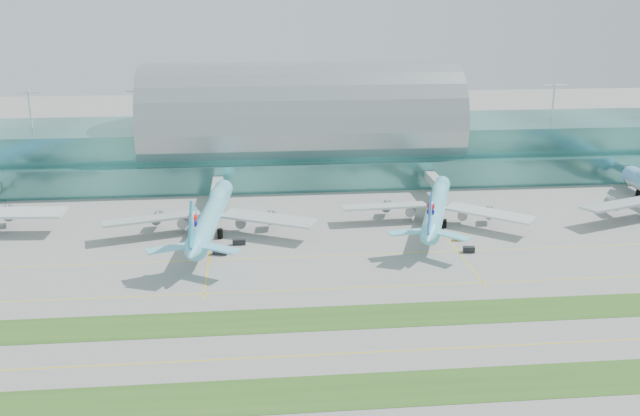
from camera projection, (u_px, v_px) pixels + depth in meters
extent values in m
plane|color=gray|center=(345.00, 322.00, 155.91)|extent=(700.00, 700.00, 0.00)
cube|color=#3D7A75|center=(301.00, 148.00, 276.41)|extent=(340.00, 42.00, 20.00)
cube|color=#3D7A75|center=(306.00, 176.00, 255.10)|extent=(340.00, 8.00, 10.00)
ellipsoid|color=#9EA5A8|center=(301.00, 123.00, 273.42)|extent=(340.00, 46.20, 16.17)
cylinder|color=white|center=(301.00, 102.00, 271.03)|extent=(0.80, 0.80, 16.00)
cube|color=#B2B7B7|center=(218.00, 186.00, 241.60)|extent=(3.50, 22.00, 3.00)
cylinder|color=black|center=(217.00, 204.00, 233.14)|extent=(1.00, 1.00, 4.00)
cube|color=#B2B7B7|center=(434.00, 180.00, 248.63)|extent=(3.50, 22.00, 3.00)
cylinder|color=black|center=(441.00, 198.00, 240.18)|extent=(1.00, 1.00, 4.00)
cube|color=#B2B7B7|center=(638.00, 175.00, 255.67)|extent=(3.50, 22.00, 3.00)
cube|color=#2D591E|center=(365.00, 391.00, 129.31)|extent=(420.00, 12.00, 0.08)
cube|color=#2D591E|center=(343.00, 317.00, 157.80)|extent=(420.00, 12.00, 0.08)
cube|color=yellow|center=(354.00, 353.00, 142.61)|extent=(420.00, 0.35, 0.01)
cube|color=yellow|center=(335.00, 288.00, 173.01)|extent=(420.00, 0.35, 0.01)
cube|color=yellow|center=(325.00, 256.00, 193.90)|extent=(420.00, 0.35, 0.01)
cube|color=silver|center=(8.00, 213.00, 209.83)|extent=(33.79, 10.83, 1.35)
cylinder|color=#6FD5F4|center=(212.00, 215.00, 209.39)|extent=(11.42, 59.16, 5.89)
ellipsoid|color=#6FD5F4|center=(219.00, 194.00, 224.64)|extent=(7.26, 18.34, 4.19)
cone|color=#6FD5F4|center=(225.00, 186.00, 239.66)|extent=(6.31, 5.28, 5.89)
cone|color=#6FD5F4|center=(192.00, 252.00, 177.33)|extent=(6.37, 9.03, 5.59)
cube|color=silver|center=(152.00, 219.00, 207.63)|extent=(29.34, 14.98, 1.16)
cylinder|color=gray|center=(171.00, 220.00, 213.13)|extent=(3.71, 5.50, 3.23)
cube|color=silver|center=(269.00, 218.00, 207.76)|extent=(28.58, 19.46, 1.16)
cylinder|color=gray|center=(256.00, 219.00, 213.23)|extent=(3.71, 5.50, 3.23)
cube|color=teal|center=(192.00, 227.00, 177.36)|extent=(1.74, 12.48, 13.69)
cylinder|color=white|center=(193.00, 220.00, 177.84)|extent=(1.28, 4.62, 4.56)
cylinder|color=black|center=(222.00, 207.00, 232.04)|extent=(1.71, 1.71, 2.85)
cylinder|color=black|center=(201.00, 234.00, 207.06)|extent=(1.71, 1.71, 2.85)
cylinder|color=black|center=(220.00, 234.00, 207.08)|extent=(1.71, 1.71, 2.85)
cylinder|color=#6EE1F4|center=(437.00, 207.00, 218.71)|extent=(22.61, 53.84, 5.49)
ellipsoid|color=#6EE1F4|center=(440.00, 189.00, 232.57)|extent=(10.24, 17.49, 3.91)
cone|color=#6EE1F4|center=(443.00, 182.00, 246.24)|extent=(6.61, 5.94, 5.49)
cone|color=#6EE1F4|center=(429.00, 237.00, 189.53)|extent=(7.47, 9.22, 5.22)
cube|color=silver|center=(384.00, 206.00, 220.54)|extent=(26.94, 8.30, 1.08)
cylinder|color=gray|center=(399.00, 208.00, 224.70)|extent=(4.40, 5.58, 3.01)
cube|color=silver|center=(490.00, 213.00, 213.79)|extent=(24.55, 22.32, 1.08)
cylinder|color=gray|center=(476.00, 213.00, 219.64)|extent=(4.40, 5.58, 3.01)
cube|color=#3079D5|center=(430.00, 215.00, 189.52)|extent=(4.19, 11.21, 12.77)
cylinder|color=white|center=(431.00, 209.00, 189.94)|extent=(2.10, 4.29, 4.25)
cylinder|color=black|center=(440.00, 200.00, 239.35)|extent=(1.59, 1.59, 2.66)
cylinder|color=black|center=(426.00, 222.00, 217.19)|extent=(1.59, 1.59, 2.66)
cylinder|color=black|center=(444.00, 224.00, 216.06)|extent=(1.59, 1.59, 2.66)
cone|color=#68ADE6|center=(627.00, 172.00, 255.79)|extent=(6.49, 5.31, 6.31)
cube|color=silver|center=(624.00, 204.00, 220.52)|extent=(31.30, 17.60, 1.24)
cylinder|color=#95999D|center=(629.00, 205.00, 226.66)|extent=(3.66, 5.72, 3.46)
cylinder|color=black|center=(639.00, 193.00, 247.65)|extent=(1.83, 1.83, 3.05)
cube|color=black|center=(220.00, 251.00, 194.75)|extent=(4.35, 2.96, 1.66)
cube|color=black|center=(239.00, 242.00, 202.14)|extent=(3.73, 1.66, 1.58)
cube|color=#CB910B|center=(461.00, 238.00, 205.63)|extent=(3.72, 1.82, 1.42)
cube|color=black|center=(469.00, 249.00, 196.28)|extent=(3.32, 2.11, 1.64)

